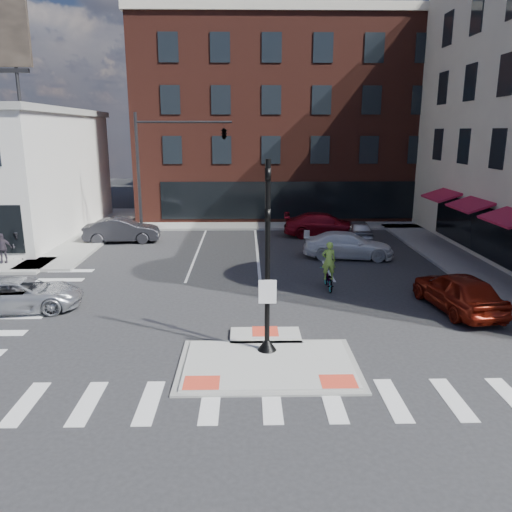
{
  "coord_description": "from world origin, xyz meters",
  "views": [
    {
      "loc": [
        -0.64,
        -14.24,
        6.9
      ],
      "look_at": [
        -0.25,
        5.16,
        2.0
      ],
      "focal_mm": 35.0,
      "sensor_mm": 36.0,
      "label": 1
    }
  ],
  "objects_px": {
    "silver_suv": "(21,294)",
    "bg_car_dark": "(122,230)",
    "pedestrian_a": "(18,246)",
    "pedestrian_b": "(2,248)",
    "bg_car_silver": "(358,230)",
    "bg_car_red": "(325,225)",
    "cyclist": "(328,273)",
    "red_sedan": "(458,291)",
    "white_pickup": "(348,245)"
  },
  "relations": [
    {
      "from": "pedestrian_a",
      "to": "bg_car_silver",
      "type": "bearing_deg",
      "value": 27.83
    },
    {
      "from": "cyclist",
      "to": "bg_car_silver",
      "type": "bearing_deg",
      "value": -111.07
    },
    {
      "from": "red_sedan",
      "to": "pedestrian_b",
      "type": "distance_m",
      "value": 22.21
    },
    {
      "from": "bg_car_red",
      "to": "pedestrian_a",
      "type": "distance_m",
      "value": 18.54
    },
    {
      "from": "silver_suv",
      "to": "cyclist",
      "type": "xyz_separation_m",
      "value": [
        12.5,
        2.45,
        0.09
      ]
    },
    {
      "from": "bg_car_dark",
      "to": "pedestrian_a",
      "type": "xyz_separation_m",
      "value": [
        -4.35,
        -4.84,
        0.15
      ]
    },
    {
      "from": "red_sedan",
      "to": "bg_car_red",
      "type": "xyz_separation_m",
      "value": [
        -3.06,
        14.17,
        -0.0
      ]
    },
    {
      "from": "silver_suv",
      "to": "white_pickup",
      "type": "height_order",
      "value": "white_pickup"
    },
    {
      "from": "bg_car_silver",
      "to": "bg_car_dark",
      "type": "bearing_deg",
      "value": 4.39
    },
    {
      "from": "bg_car_red",
      "to": "pedestrian_b",
      "type": "relative_size",
      "value": 3.44
    },
    {
      "from": "bg_car_red",
      "to": "pedestrian_b",
      "type": "distance_m",
      "value": 19.28
    },
    {
      "from": "white_pickup",
      "to": "bg_car_dark",
      "type": "distance_m",
      "value": 14.16
    },
    {
      "from": "cyclist",
      "to": "pedestrian_a",
      "type": "relative_size",
      "value": 1.42
    },
    {
      "from": "red_sedan",
      "to": "pedestrian_a",
      "type": "height_order",
      "value": "pedestrian_a"
    },
    {
      "from": "bg_car_red",
      "to": "cyclist",
      "type": "distance_m",
      "value": 11.43
    },
    {
      "from": "silver_suv",
      "to": "red_sedan",
      "type": "distance_m",
      "value": 17.14
    },
    {
      "from": "bg_car_dark",
      "to": "pedestrian_a",
      "type": "distance_m",
      "value": 6.51
    },
    {
      "from": "bg_car_red",
      "to": "cyclist",
      "type": "xyz_separation_m",
      "value": [
        -1.58,
        -11.32,
        -0.06
      ]
    },
    {
      "from": "bg_car_dark",
      "to": "cyclist",
      "type": "height_order",
      "value": "cyclist"
    },
    {
      "from": "white_pickup",
      "to": "pedestrian_b",
      "type": "bearing_deg",
      "value": 101.15
    },
    {
      "from": "bg_car_silver",
      "to": "pedestrian_a",
      "type": "xyz_separation_m",
      "value": [
        -19.49,
        -5.4,
        0.27
      ]
    },
    {
      "from": "silver_suv",
      "to": "pedestrian_b",
      "type": "bearing_deg",
      "value": 21.76
    },
    {
      "from": "red_sedan",
      "to": "pedestrian_a",
      "type": "distance_m",
      "value": 21.94
    },
    {
      "from": "silver_suv",
      "to": "bg_car_silver",
      "type": "bearing_deg",
      "value": -59.57
    },
    {
      "from": "bg_car_red",
      "to": "pedestrian_b",
      "type": "height_order",
      "value": "pedestrian_b"
    },
    {
      "from": "bg_car_dark",
      "to": "bg_car_red",
      "type": "bearing_deg",
      "value": -88.83
    },
    {
      "from": "silver_suv",
      "to": "pedestrian_a",
      "type": "distance_m",
      "value": 8.17
    },
    {
      "from": "red_sedan",
      "to": "bg_car_dark",
      "type": "distance_m",
      "value": 20.53
    },
    {
      "from": "white_pickup",
      "to": "bg_car_red",
      "type": "relative_size",
      "value": 0.91
    },
    {
      "from": "pedestrian_b",
      "to": "bg_car_red",
      "type": "bearing_deg",
      "value": 7.77
    },
    {
      "from": "bg_car_dark",
      "to": "pedestrian_a",
      "type": "relative_size",
      "value": 3.05
    },
    {
      "from": "bg_car_silver",
      "to": "red_sedan",
      "type": "bearing_deg",
      "value": 96.6
    },
    {
      "from": "bg_car_silver",
      "to": "bg_car_red",
      "type": "bearing_deg",
      "value": -21.82
    },
    {
      "from": "silver_suv",
      "to": "bg_car_silver",
      "type": "xyz_separation_m",
      "value": [
        16.14,
        12.85,
        -0.0
      ]
    },
    {
      "from": "red_sedan",
      "to": "bg_car_red",
      "type": "relative_size",
      "value": 0.85
    },
    {
      "from": "red_sedan",
      "to": "bg_car_dark",
      "type": "bearing_deg",
      "value": -46.46
    },
    {
      "from": "white_pickup",
      "to": "red_sedan",
      "type": "bearing_deg",
      "value": -155.39
    },
    {
      "from": "bg_car_dark",
      "to": "pedestrian_b",
      "type": "xyz_separation_m",
      "value": [
        -4.88,
        -5.52,
        0.17
      ]
    },
    {
      "from": "silver_suv",
      "to": "pedestrian_b",
      "type": "height_order",
      "value": "pedestrian_b"
    },
    {
      "from": "silver_suv",
      "to": "white_pickup",
      "type": "bearing_deg",
      "value": -69.12
    },
    {
      "from": "bg_car_silver",
      "to": "pedestrian_a",
      "type": "height_order",
      "value": "pedestrian_a"
    },
    {
      "from": "silver_suv",
      "to": "bg_car_dark",
      "type": "relative_size",
      "value": 0.99
    },
    {
      "from": "bg_car_dark",
      "to": "pedestrian_b",
      "type": "bearing_deg",
      "value": 133.22
    },
    {
      "from": "bg_car_dark",
      "to": "bg_car_silver",
      "type": "height_order",
      "value": "bg_car_dark"
    },
    {
      "from": "white_pickup",
      "to": "bg_car_red",
      "type": "bearing_deg",
      "value": 11.45
    },
    {
      "from": "bg_car_dark",
      "to": "bg_car_silver",
      "type": "xyz_separation_m",
      "value": [
        15.14,
        0.56,
        -0.13
      ]
    },
    {
      "from": "red_sedan",
      "to": "pedestrian_b",
      "type": "bearing_deg",
      "value": -27.11
    },
    {
      "from": "red_sedan",
      "to": "bg_car_silver",
      "type": "xyz_separation_m",
      "value": [
        -1.0,
        13.25,
        -0.15
      ]
    },
    {
      "from": "red_sedan",
      "to": "white_pickup",
      "type": "distance_m",
      "value": 8.83
    },
    {
      "from": "red_sedan",
      "to": "bg_car_dark",
      "type": "relative_size",
      "value": 0.99
    }
  ]
}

